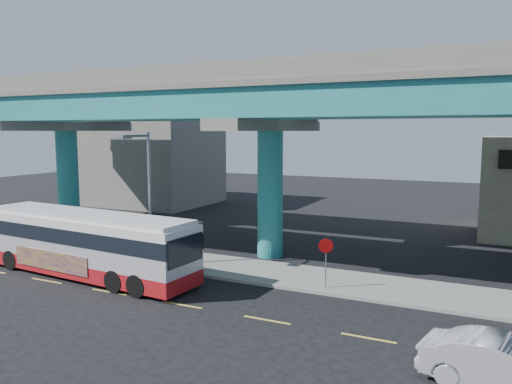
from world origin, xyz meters
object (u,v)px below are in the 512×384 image
at_px(transit_bus, 86,242).
at_px(parked_car, 41,230).
at_px(sedan, 506,366).
at_px(street_lamp, 143,180).
at_px(stop_sign, 326,253).

bearing_deg(transit_bus, parked_car, 156.28).
xyz_separation_m(transit_bus, sedan, (19.14, -3.57, -1.03)).
bearing_deg(street_lamp, stop_sign, 4.21).
height_order(transit_bus, street_lamp, street_lamp).
xyz_separation_m(transit_bus, parked_car, (-8.41, 4.51, -0.92)).
bearing_deg(parked_car, street_lamp, -87.96).
height_order(parked_car, stop_sign, stop_sign).
bearing_deg(sedan, transit_bus, 90.38).
bearing_deg(street_lamp, sedan, -18.62).
bearing_deg(transit_bus, sedan, -6.10).
height_order(transit_bus, stop_sign, transit_bus).
distance_m(transit_bus, parked_car, 9.59).
distance_m(parked_car, stop_sign, 20.24).
xyz_separation_m(transit_bus, stop_sign, (11.75, 2.95, 0.02)).
bearing_deg(parked_car, sedan, -91.86).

